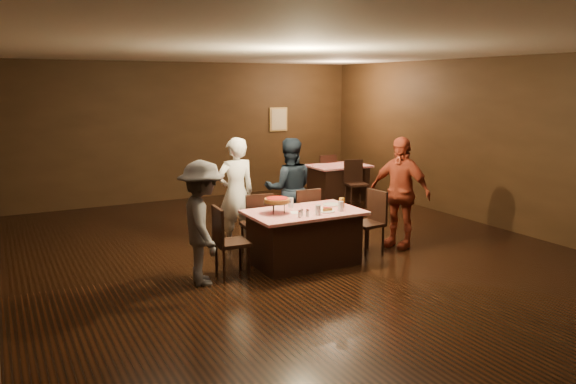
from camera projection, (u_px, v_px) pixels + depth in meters
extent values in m
plane|color=black|center=(299.00, 257.00, 8.33)|extent=(10.00, 10.00, 0.00)
cube|color=silver|center=(299.00, 49.00, 7.76)|extent=(8.00, 10.00, 0.04)
cube|color=black|center=(189.00, 131.00, 12.39)|extent=(8.00, 0.04, 3.00)
cube|color=black|center=(497.00, 143.00, 9.89)|extent=(0.04, 10.00, 3.00)
cube|color=tan|center=(278.00, 119.00, 13.33)|extent=(0.46, 0.03, 0.56)
cube|color=beige|center=(279.00, 119.00, 13.31)|extent=(0.38, 0.01, 0.48)
cube|color=#B20B17|center=(304.00, 237.00, 7.98)|extent=(1.60, 1.00, 0.77)
cube|color=red|center=(338.00, 182.00, 12.44)|extent=(1.30, 0.90, 0.77)
cube|color=black|center=(256.00, 223.00, 8.42)|extent=(0.47, 0.47, 0.95)
cube|color=black|center=(303.00, 217.00, 8.79)|extent=(0.43, 0.43, 0.95)
cube|color=black|center=(232.00, 241.00, 7.45)|extent=(0.45, 0.45, 0.95)
cube|color=black|center=(367.00, 222.00, 8.46)|extent=(0.46, 0.46, 0.95)
cube|color=black|center=(356.00, 183.00, 11.81)|extent=(0.51, 0.51, 0.95)
cube|color=black|center=(324.00, 174.00, 12.94)|extent=(0.45, 0.45, 0.95)
imported|color=white|center=(236.00, 193.00, 8.69)|extent=(0.64, 0.43, 1.73)
imported|color=black|center=(289.00, 189.00, 9.18)|extent=(0.98, 0.87, 1.68)
imported|color=#4E4D51|center=(203.00, 223.00, 7.11)|extent=(0.77, 1.12, 1.60)
imported|color=maroon|center=(399.00, 192.00, 8.74)|extent=(0.79, 1.11, 1.74)
cylinder|color=black|center=(274.00, 207.00, 7.83)|extent=(0.01, 0.01, 0.15)
cylinder|color=black|center=(273.00, 209.00, 7.66)|extent=(0.01, 0.01, 0.15)
cylinder|color=black|center=(284.00, 208.00, 7.74)|extent=(0.01, 0.01, 0.15)
cylinder|color=silver|center=(277.00, 202.00, 7.73)|extent=(0.38, 0.38, 0.01)
cylinder|color=#B27233|center=(277.00, 200.00, 7.73)|extent=(0.35, 0.35, 0.05)
cylinder|color=#A5140C|center=(277.00, 198.00, 7.72)|extent=(0.30, 0.30, 0.01)
cylinder|color=white|center=(326.00, 211.00, 7.86)|extent=(0.25, 0.25, 0.01)
cylinder|color=#B27233|center=(326.00, 209.00, 7.85)|extent=(0.18, 0.18, 0.04)
cylinder|color=#A5140C|center=(326.00, 208.00, 7.85)|extent=(0.14, 0.14, 0.01)
cylinder|color=white|center=(331.00, 205.00, 8.28)|extent=(0.25, 0.25, 0.01)
cylinder|color=silver|center=(318.00, 210.00, 7.65)|extent=(0.08, 0.08, 0.14)
cylinder|color=silver|center=(341.00, 206.00, 7.88)|extent=(0.08, 0.08, 0.14)
cylinder|color=#BF7F26|center=(342.00, 203.00, 8.12)|extent=(0.08, 0.08, 0.14)
cylinder|color=silver|center=(291.00, 203.00, 8.13)|extent=(0.08, 0.08, 0.14)
cylinder|color=silver|center=(302.00, 213.00, 7.59)|extent=(0.04, 0.04, 0.08)
cylinder|color=silver|center=(302.00, 210.00, 7.59)|extent=(0.05, 0.05, 0.02)
cylinder|color=silver|center=(307.00, 213.00, 7.58)|extent=(0.04, 0.04, 0.08)
cylinder|color=silver|center=(307.00, 210.00, 7.57)|extent=(0.05, 0.05, 0.02)
cylinder|color=silver|center=(300.00, 214.00, 7.52)|extent=(0.04, 0.04, 0.08)
cylinder|color=silver|center=(300.00, 211.00, 7.52)|extent=(0.05, 0.05, 0.02)
cube|color=white|center=(322.00, 209.00, 8.04)|extent=(0.19, 0.19, 0.01)
cube|color=white|center=(296.00, 213.00, 7.79)|extent=(0.21, 0.21, 0.01)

